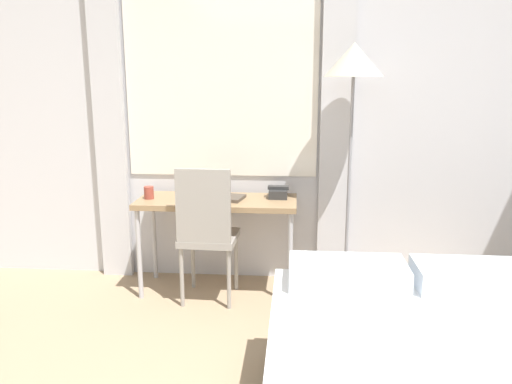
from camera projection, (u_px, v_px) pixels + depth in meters
The scene contains 7 objects.
wall_back_with_window at pixel (280, 111), 3.85m from camera, with size 5.72×0.13×2.70m.
desk at pixel (217, 208), 3.74m from camera, with size 1.18×0.48×0.72m.
desk_chair at pixel (207, 228), 3.54m from camera, with size 0.41×0.41×1.01m.
standing_lamp at pixel (353, 76), 3.41m from camera, with size 0.41×0.41×1.84m.
telephone at pixel (278, 192), 3.77m from camera, with size 0.16×0.19×0.09m.
book at pixel (225, 197), 3.72m from camera, with size 0.30×0.26×0.02m.
mug at pixel (149, 193), 3.72m from camera, with size 0.07×0.07×0.09m.
Camera 1 is at (0.06, -0.64, 1.59)m, focal length 35.00 mm.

